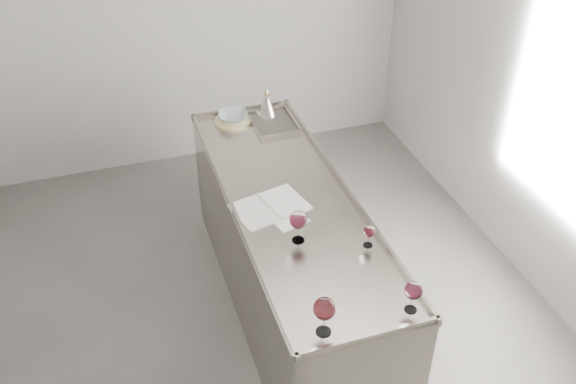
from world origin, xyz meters
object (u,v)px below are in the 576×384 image
object	(u,v)px
wine_glass_left	(324,310)
wine_funnel	(267,106)
counter	(290,255)
notebook	(270,207)
ceramic_bowl	(233,116)
wine_glass_middle	(298,220)
wine_glass_right	(413,291)
wine_glass_small	(369,232)

from	to	relation	value
wine_glass_left	wine_funnel	bearing A→B (deg)	80.36
counter	wine_glass_left	world-z (taller)	wine_glass_left
counter	wine_glass_left	distance (m)	1.26
notebook	ceramic_bowl	bearing A→B (deg)	74.00
counter	ceramic_bowl	distance (m)	1.17
wine_glass_left	notebook	distance (m)	1.04
wine_glass_left	wine_funnel	size ratio (longest dim) A/B	0.98
notebook	wine_glass_left	bearing A→B (deg)	-105.96
wine_glass_middle	notebook	xyz separation A→B (m)	(-0.06, 0.35, -0.14)
wine_glass_left	ceramic_bowl	distance (m)	2.13
counter	ceramic_bowl	xyz separation A→B (m)	(-0.10, 1.05, 0.51)
wine_glass_right	ceramic_bowl	world-z (taller)	wine_glass_right
notebook	ceramic_bowl	size ratio (longest dim) A/B	2.32
wine_glass_left	wine_funnel	xyz separation A→B (m)	(0.37, 2.16, -0.09)
counter	wine_glass_left	bearing A→B (deg)	-100.03
wine_glass_right	ceramic_bowl	xyz separation A→B (m)	(-0.37, 2.13, -0.08)
wine_glass_left	wine_glass_middle	world-z (taller)	wine_glass_left
wine_glass_middle	wine_glass_right	size ratio (longest dim) A/B	1.12
counter	ceramic_bowl	bearing A→B (deg)	95.37
ceramic_bowl	wine_funnel	distance (m)	0.28
counter	wine_funnel	xyz separation A→B (m)	(0.18, 1.08, 0.54)
wine_glass_right	wine_glass_small	size ratio (longest dim) A/B	1.33
wine_glass_middle	ceramic_bowl	size ratio (longest dim) A/B	0.96
wine_glass_middle	wine_funnel	xyz separation A→B (m)	(0.26, 1.47, -0.08)
ceramic_bowl	wine_glass_small	bearing A→B (deg)	-76.91
wine_glass_left	wine_glass_right	distance (m)	0.47
wine_glass_small	wine_funnel	distance (m)	1.64
wine_funnel	wine_glass_right	bearing A→B (deg)	-87.37
wine_glass_middle	wine_funnel	bearing A→B (deg)	80.01
wine_glass_small	wine_funnel	size ratio (longest dim) A/B	0.61
wine_glass_middle	wine_funnel	distance (m)	1.50
wine_glass_right	ceramic_bowl	size ratio (longest dim) A/B	0.85
wine_glass_left	wine_glass_middle	distance (m)	0.70
notebook	wine_glass_right	bearing A→B (deg)	-81.28
wine_glass_right	wine_funnel	size ratio (longest dim) A/B	0.82
notebook	counter	bearing A→B (deg)	4.87
counter	wine_glass_small	size ratio (longest dim) A/B	17.81
wine_funnel	notebook	bearing A→B (deg)	-105.95
wine_glass_left	wine_glass_small	xyz separation A→B (m)	(0.47, 0.52, -0.06)
wine_funnel	counter	bearing A→B (deg)	-99.25
wine_glass_left	wine_glass_small	world-z (taller)	wine_glass_left
wine_funnel	wine_glass_middle	bearing A→B (deg)	-99.99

